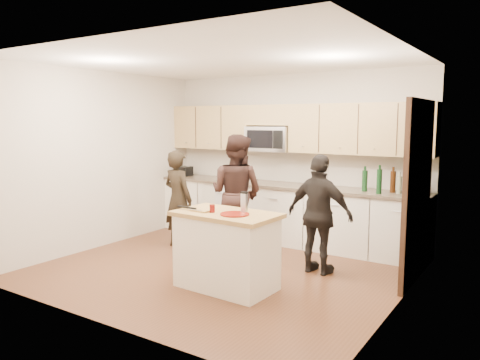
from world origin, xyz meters
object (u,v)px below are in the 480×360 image
Objects in this scene: island at (226,250)px; woman_right at (320,214)px; toaster at (183,171)px; woman_center at (236,193)px; woman_left at (178,199)px.

woman_right reaches higher than island.
island is 4.41× the size of toaster.
woman_center reaches higher than island.
island is 0.80× the size of woman_right.
woman_right reaches higher than toaster.
woman_center reaches higher than woman_right.
island is at bearing 116.70° from woman_center.
woman_left is 0.98× the size of woman_right.
woman_left is at bearing 16.69° from woman_center.
toaster is 0.16× the size of woman_center.
woman_left is (-1.65, 1.08, 0.30)m from island.
woman_right is (3.17, -1.12, -0.26)m from toaster.
woman_left is at bearing 149.38° from island.
toaster reaches higher than island.
toaster is at bearing -45.51° from woman_left.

